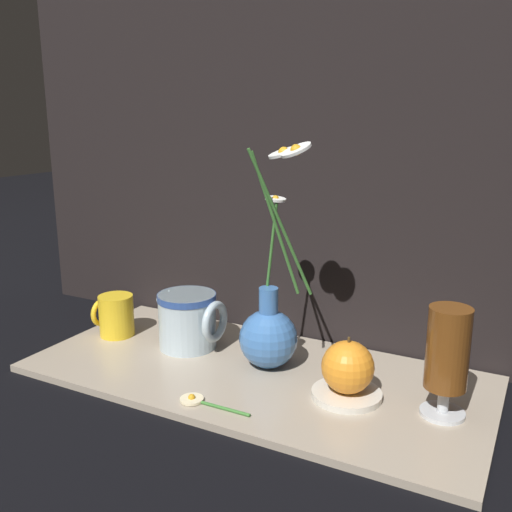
# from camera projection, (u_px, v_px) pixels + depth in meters

# --- Properties ---
(ground_plane) EXTENTS (6.00, 6.00, 0.00)m
(ground_plane) POSITION_uv_depth(u_px,v_px,m) (254.00, 377.00, 0.96)
(ground_plane) COLOR black
(shelf) EXTENTS (0.77, 0.35, 0.01)m
(shelf) POSITION_uv_depth(u_px,v_px,m) (254.00, 374.00, 0.96)
(shelf) COLOR tan
(shelf) RESTS_ON ground_plane
(backdrop_wall) EXTENTS (1.27, 0.02, 1.10)m
(backdrop_wall) POSITION_uv_depth(u_px,v_px,m) (306.00, 44.00, 0.99)
(backdrop_wall) COLOR black
(backdrop_wall) RESTS_ON ground_plane
(vase_with_flowers) EXTENTS (0.16, 0.15, 0.38)m
(vase_with_flowers) POSITION_uv_depth(u_px,v_px,m) (269.00, 331.00, 0.96)
(vase_with_flowers) COLOR #3F72B7
(vase_with_flowers) RESTS_ON shelf
(yellow_mug) EXTENTS (0.08, 0.07, 0.08)m
(yellow_mug) POSITION_uv_depth(u_px,v_px,m) (115.00, 315.00, 1.11)
(yellow_mug) COLOR yellow
(yellow_mug) RESTS_ON shelf
(ceramic_pitcher) EXTENTS (0.13, 0.11, 0.11)m
(ceramic_pitcher) POSITION_uv_depth(u_px,v_px,m) (188.00, 318.00, 1.05)
(ceramic_pitcher) COLOR silver
(ceramic_pitcher) RESTS_ON shelf
(tea_glass) EXTENTS (0.06, 0.06, 0.16)m
(tea_glass) POSITION_uv_depth(u_px,v_px,m) (448.00, 352.00, 0.80)
(tea_glass) COLOR silver
(tea_glass) RESTS_ON shelf
(saucer_plate) EXTENTS (0.11, 0.11, 0.01)m
(saucer_plate) POSITION_uv_depth(u_px,v_px,m) (347.00, 394.00, 0.87)
(saucer_plate) COLOR silver
(saucer_plate) RESTS_ON shelf
(orange_fruit) EXTENTS (0.08, 0.08, 0.09)m
(orange_fruit) POSITION_uv_depth(u_px,v_px,m) (348.00, 367.00, 0.86)
(orange_fruit) COLOR orange
(orange_fruit) RESTS_ON saucer_plate
(loose_daisy) EXTENTS (0.12, 0.04, 0.01)m
(loose_daisy) POSITION_uv_depth(u_px,v_px,m) (200.00, 401.00, 0.85)
(loose_daisy) COLOR #3D7A33
(loose_daisy) RESTS_ON shelf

